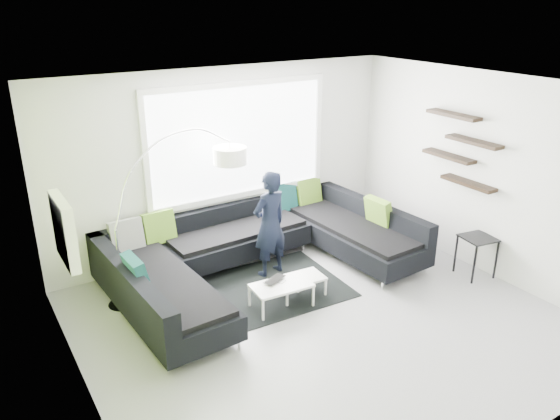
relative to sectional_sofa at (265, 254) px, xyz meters
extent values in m
plane|color=gray|center=(0.04, -1.29, -0.39)|extent=(5.50, 5.50, 0.00)
cube|color=silver|center=(0.04, 1.21, 1.01)|extent=(5.50, 0.04, 2.80)
cube|color=silver|center=(0.04, -3.79, 1.01)|extent=(5.50, 0.04, 2.80)
cube|color=silver|center=(-2.71, -1.29, 1.01)|extent=(0.04, 5.00, 2.80)
cube|color=silver|center=(2.79, -1.29, 1.01)|extent=(0.04, 5.00, 2.80)
cube|color=white|center=(0.04, -1.29, 2.41)|extent=(5.50, 5.00, 0.04)
cube|color=#93C638|center=(-2.70, -1.29, 1.01)|extent=(0.01, 5.00, 2.80)
cube|color=white|center=(0.24, 1.17, 1.31)|extent=(2.96, 0.06, 1.68)
cube|color=white|center=(-2.64, -0.69, 1.21)|extent=(0.12, 0.66, 0.66)
cube|color=black|center=(2.68, -0.89, 1.31)|extent=(0.20, 1.24, 0.95)
cube|color=black|center=(0.00, 0.00, -0.17)|extent=(4.23, 2.75, 0.43)
cube|color=black|center=(0.00, 0.00, 0.20)|extent=(4.23, 2.75, 0.32)
cube|color=#4C7219|center=(0.00, 0.00, 0.27)|extent=(3.67, 0.41, 0.45)
cube|color=black|center=(-0.20, -0.26, -0.38)|extent=(2.21, 1.66, 0.01)
cube|color=silver|center=(-0.03, -0.70, -0.23)|extent=(1.01, 0.63, 0.32)
cube|color=black|center=(2.57, -1.47, -0.10)|extent=(0.49, 0.49, 0.59)
imported|color=black|center=(0.13, 0.10, 0.38)|extent=(0.69, 0.57, 1.53)
imported|color=black|center=(-0.21, -0.66, -0.06)|extent=(0.49, 0.46, 0.03)
camera|label=1|loc=(-3.43, -5.87, 3.31)|focal=35.00mm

